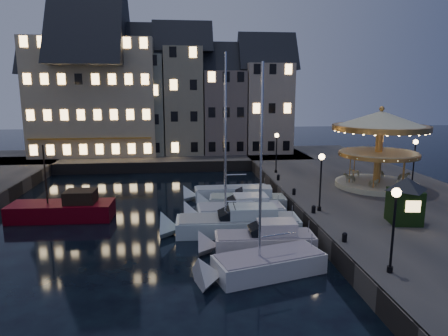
{
  "coord_description": "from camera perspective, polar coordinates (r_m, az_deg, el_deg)",
  "views": [
    {
      "loc": [
        -2.6,
        -25.87,
        9.92
      ],
      "look_at": [
        1.0,
        8.0,
        3.2
      ],
      "focal_mm": 32.0,
      "sensor_mm": 36.0,
      "label": 1
    }
  ],
  "objects": [
    {
      "name": "bollard_d",
      "position": [
        38.9,
        7.76,
        -1.29
      ],
      "size": [
        0.3,
        0.3,
        0.57
      ],
      "color": "black",
      "rests_on": "quay_east"
    },
    {
      "name": "bollard_a",
      "position": [
        24.28,
        16.85,
        -9.38
      ],
      "size": [
        0.3,
        0.3,
        0.57
      ],
      "color": "black",
      "rests_on": "quay_east"
    },
    {
      "name": "bollard_b",
      "position": [
        29.14,
        12.67,
        -5.71
      ],
      "size": [
        0.3,
        0.3,
        0.57
      ],
      "color": "black",
      "rests_on": "quay_east"
    },
    {
      "name": "quay_east",
      "position": [
        37.11,
        20.79,
        -4.05
      ],
      "size": [
        16.0,
        56.0,
        1.3
      ],
      "primitive_type": "cube",
      "color": "#474442",
      "rests_on": "ground"
    },
    {
      "name": "motorboat_d",
      "position": [
        30.94,
        1.59,
        -6.3
      ],
      "size": [
        7.66,
        2.67,
        2.15
      ],
      "color": "white",
      "rests_on": "ground"
    },
    {
      "name": "bollard_c",
      "position": [
        33.73,
        9.97,
        -3.29
      ],
      "size": [
        0.3,
        0.3,
        0.57
      ],
      "color": "black",
      "rests_on": "quay_east"
    },
    {
      "name": "motorboat_f",
      "position": [
        36.63,
        0.23,
        -3.7
      ],
      "size": [
        7.81,
        2.13,
        10.37
      ],
      "color": "silver",
      "rests_on": "ground"
    },
    {
      "name": "carousel",
      "position": [
        37.73,
        21.4,
        4.5
      ],
      "size": [
        8.23,
        8.23,
        7.2
      ],
      "color": "beige",
      "rests_on": "quay_east"
    },
    {
      "name": "quaywall_e",
      "position": [
        34.29,
        8.72,
        -4.66
      ],
      "size": [
        0.15,
        44.0,
        1.3
      ],
      "primitive_type": "cube",
      "color": "#47423A",
      "rests_on": "ground"
    },
    {
      "name": "quaywall_n",
      "position": [
        48.88,
        -9.94,
        0.06
      ],
      "size": [
        48.0,
        0.15,
        1.3
      ],
      "primitive_type": "cube",
      "color": "#47423A",
      "rests_on": "ground"
    },
    {
      "name": "streetlamp_b",
      "position": [
        29.2,
        13.68,
        -0.82
      ],
      "size": [
        0.44,
        0.44,
        4.17
      ],
      "color": "black",
      "rests_on": "quay_east"
    },
    {
      "name": "townhouse_ne",
      "position": [
        56.21,
        -0.14,
        8.98
      ],
      "size": [
        6.16,
        8.0,
        12.8
      ],
      "color": "#79695F",
      "rests_on": "quay_north"
    },
    {
      "name": "streetlamp_c",
      "position": [
        41.96,
        7.51,
        2.98
      ],
      "size": [
        0.44,
        0.44,
        4.17
      ],
      "color": "black",
      "rests_on": "quay_east"
    },
    {
      "name": "streetlamp_a",
      "position": [
        20.38,
        23.15,
        -6.6
      ],
      "size": [
        0.44,
        0.44,
        4.17
      ],
      "color": "black",
      "rests_on": "quay_east"
    },
    {
      "name": "townhouse_nf",
      "position": [
        57.14,
        5.99,
        9.45
      ],
      "size": [
        6.82,
        8.0,
        13.8
      ],
      "color": "tan",
      "rests_on": "quay_north"
    },
    {
      "name": "townhouse_nd",
      "position": [
        55.88,
        -5.8,
        10.45
      ],
      "size": [
        5.5,
        8.0,
        15.8
      ],
      "color": "gray",
      "rests_on": "quay_north"
    },
    {
      "name": "red_fishing_boat",
      "position": [
        33.51,
        -21.88,
        -5.63
      ],
      "size": [
        7.84,
        2.92,
        6.03
      ],
      "color": "#5F000E",
      "rests_on": "ground"
    },
    {
      "name": "quay_north",
      "position": [
        54.93,
        -11.62,
        1.21
      ],
      "size": [
        44.0,
        12.0,
        1.3
      ],
      "primitive_type": "cube",
      "color": "#474442",
      "rests_on": "ground"
    },
    {
      "name": "townhouse_nc",
      "position": [
        56.14,
        -11.76,
        9.77
      ],
      "size": [
        6.82,
        8.0,
        14.8
      ],
      "color": "gray",
      "rests_on": "quay_north"
    },
    {
      "name": "streetlamp_d",
      "position": [
        40.34,
        25.57,
        1.65
      ],
      "size": [
        0.44,
        0.44,
        4.17
      ],
      "color": "black",
      "rests_on": "quay_east"
    },
    {
      "name": "townhouse_na",
      "position": [
        58.41,
        -23.13,
        8.17
      ],
      "size": [
        5.5,
        8.0,
        12.8
      ],
      "color": "slate",
      "rests_on": "quay_north"
    },
    {
      "name": "motorboat_c",
      "position": [
        28.17,
        1.16,
        -7.99
      ],
      "size": [
        9.65,
        2.85,
        12.82
      ],
      "color": "silver",
      "rests_on": "ground"
    },
    {
      "name": "motorboat_e",
      "position": [
        33.66,
        2.68,
        -4.85
      ],
      "size": [
        7.48,
        2.92,
        2.15
      ],
      "color": "silver",
      "rests_on": "ground"
    },
    {
      "name": "ticket_kiosk",
      "position": [
        28.46,
        24.53,
        -3.17
      ],
      "size": [
        2.97,
        2.97,
        3.49
      ],
      "color": "black",
      "rests_on": "quay_east"
    },
    {
      "name": "ground",
      "position": [
        27.83,
        -0.31,
        -9.72
      ],
      "size": [
        160.0,
        160.0,
        0.0
      ],
      "primitive_type": "plane",
      "color": "black",
      "rests_on": "ground"
    },
    {
      "name": "townhouse_nb",
      "position": [
        57.06,
        -17.87,
        8.98
      ],
      "size": [
        6.16,
        8.0,
        13.8
      ],
      "color": "#A59F88",
      "rests_on": "quay_north"
    },
    {
      "name": "hotel_corner",
      "position": [
        57.02,
        -17.91,
        10.49
      ],
      "size": [
        17.6,
        9.0,
        16.8
      ],
      "color": "#CBBA91",
      "rests_on": "quay_north"
    },
    {
      "name": "motorboat_b",
      "position": [
        25.25,
        4.87,
        -10.45
      ],
      "size": [
        7.22,
        2.28,
        2.15
      ],
      "color": "silver",
      "rests_on": "ground"
    },
    {
      "name": "motorboat_a",
      "position": [
        22.27,
        5.1,
        -13.8
      ],
      "size": [
        7.12,
        3.97,
        11.79
      ],
      "color": "silver",
      "rests_on": "ground"
    }
  ]
}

